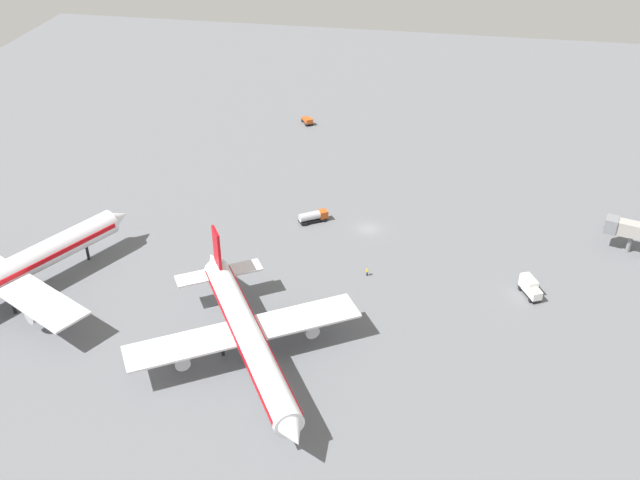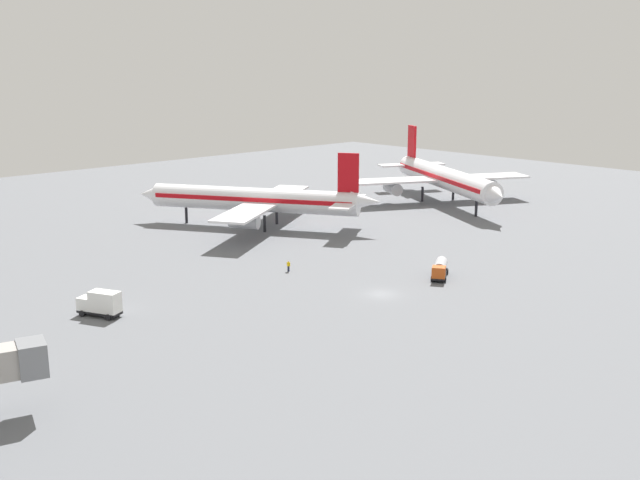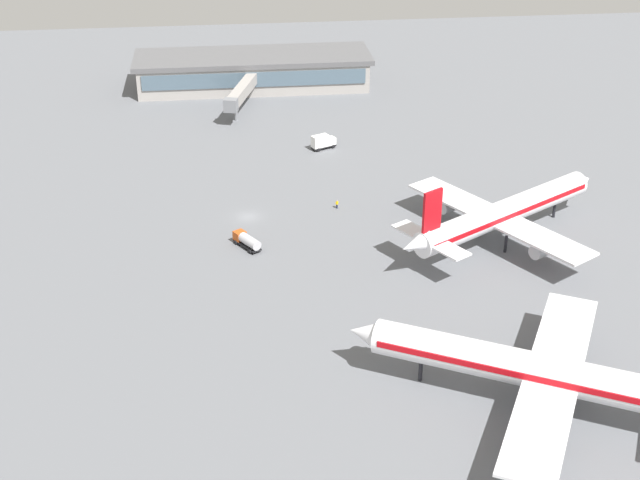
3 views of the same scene
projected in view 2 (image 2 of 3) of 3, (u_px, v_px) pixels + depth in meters
The scene contains 6 objects.
ground at pixel (381, 294), 100.73m from camera, with size 288.00×288.00×0.00m, color slate.
airplane_at_gate at pixel (444, 178), 165.60m from camera, with size 48.16×40.17×15.95m.
airplane_taxiing at pixel (257, 200), 140.79m from camera, with size 43.77×36.73×14.91m.
fuel_truck at pixel (440, 269), 108.14m from camera, with size 5.00×6.33×2.50m.
catering_truck at pixel (101, 303), 91.46m from camera, with size 5.87×4.12×3.30m.
ground_crew_worker at pixel (288, 266), 111.52m from camera, with size 0.54×0.50×1.67m.
Camera 2 is at (63.90, -72.44, 30.71)m, focal length 41.23 mm.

